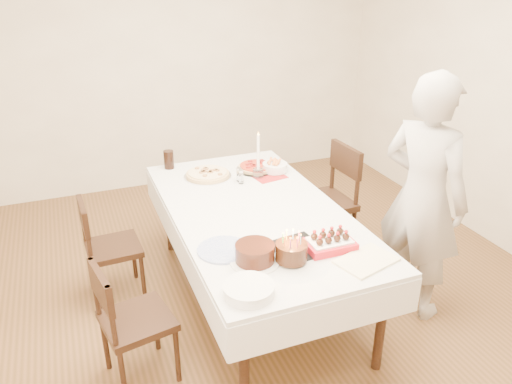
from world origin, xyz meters
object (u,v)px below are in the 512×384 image
object	(u,v)px
dining_table	(256,256)
layer_cake	(255,254)
chair_left_savory	(113,248)
birthday_cake	(291,247)
strawberry_box	(330,243)
chair_left_dessert	(137,321)
chair_right_savory	(322,203)
pizza_white	(208,174)
cola_glass	(169,160)
pasta_bowl	(275,167)
person	(422,198)
taper_candle	(258,155)
pizza_pepperoni	(256,167)

from	to	relation	value
dining_table	layer_cake	distance (m)	0.80
chair_left_savory	birthday_cake	bearing A→B (deg)	126.01
birthday_cake	strawberry_box	size ratio (longest dim) A/B	0.63
dining_table	chair_left_dessert	distance (m)	1.04
chair_left_dessert	strawberry_box	distance (m)	1.23
chair_right_savory	strawberry_box	distance (m)	1.21
strawberry_box	pizza_white	bearing A→B (deg)	105.52
cola_glass	birthday_cake	world-z (taller)	birthday_cake
chair_left_savory	dining_table	bearing A→B (deg)	152.61
pizza_white	layer_cake	size ratio (longest dim) A/B	1.31
dining_table	cola_glass	world-z (taller)	cola_glass
birthday_cake	strawberry_box	xyz separation A→B (m)	(0.27, 0.04, -0.06)
dining_table	layer_cake	xyz separation A→B (m)	(-0.25, -0.62, 0.43)
chair_left_dessert	pasta_bowl	world-z (taller)	same
chair_left_dessert	layer_cake	world-z (taller)	layer_cake
layer_cake	strawberry_box	world-z (taller)	layer_cake
birthday_cake	chair_right_savory	bearing A→B (deg)	53.43
dining_table	layer_cake	size ratio (longest dim) A/B	7.37
person	cola_glass	size ratio (longest dim) A/B	11.30
chair_right_savory	chair_left_dessert	bearing A→B (deg)	-155.99
person	pizza_white	distance (m)	1.65
pasta_bowl	taper_candle	distance (m)	0.24
chair_left_dessert	person	size ratio (longest dim) A/B	0.47
pizza_white	taper_candle	world-z (taller)	taper_candle
pizza_pepperoni	layer_cake	bearing A→B (deg)	-111.74
pizza_white	strawberry_box	size ratio (longest dim) A/B	1.29
person	pasta_bowl	size ratio (longest dim) A/B	8.51
chair_left_dessert	taper_candle	size ratio (longest dim) A/B	2.15
chair_right_savory	layer_cake	size ratio (longest dim) A/B	3.34
pizza_pepperoni	cola_glass	distance (m)	0.73
dining_table	birthday_cake	world-z (taller)	birthday_cake
chair_right_savory	cola_glass	bearing A→B (deg)	150.17
pizza_white	pizza_pepperoni	world-z (taller)	same
chair_left_savory	taper_candle	distance (m)	1.30
cola_glass	pizza_white	bearing A→B (deg)	-50.22
chair_left_dessert	birthday_cake	bearing A→B (deg)	154.88
cola_glass	taper_candle	bearing A→B (deg)	-36.27
dining_table	pizza_white	world-z (taller)	pizza_white
chair_right_savory	layer_cake	distance (m)	1.47
strawberry_box	pasta_bowl	bearing A→B (deg)	81.90
pizza_white	pasta_bowl	size ratio (longest dim) A/B	1.86
chair_left_savory	layer_cake	size ratio (longest dim) A/B	2.80
chair_right_savory	pizza_white	size ratio (longest dim) A/B	2.56
pasta_bowl	taper_candle	bearing A→B (deg)	-160.90
layer_cake	chair_left_dessert	bearing A→B (deg)	166.97
cola_glass	layer_cake	world-z (taller)	cola_glass
chair_right_savory	chair_left_savory	xyz separation A→B (m)	(-1.72, 0.03, -0.08)
chair_right_savory	taper_candle	size ratio (longest dim) A/B	2.53
layer_cake	strawberry_box	distance (m)	0.47
dining_table	pizza_pepperoni	xyz separation A→B (m)	(0.27, 0.68, 0.40)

